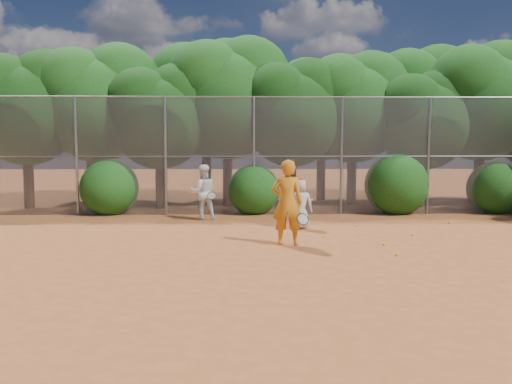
{
  "coord_description": "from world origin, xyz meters",
  "views": [
    {
      "loc": [
        -1.29,
        -11.01,
        2.34
      ],
      "look_at": [
        -1.0,
        2.5,
        1.1
      ],
      "focal_mm": 35.0,
      "sensor_mm": 36.0,
      "label": 1
    }
  ],
  "objects": [
    {
      "name": "ball_4",
      "position": [
        0.72,
        1.62,
        0.03
      ],
      "size": [
        0.07,
        0.07,
        0.07
      ],
      "primitive_type": "sphere",
      "color": "#C0D326",
      "rests_on": "ground"
    },
    {
      "name": "tree_6",
      "position": [
        5.55,
        8.03,
        3.47
      ],
      "size": [
        3.86,
        3.36,
        5.29
      ],
      "color": "black",
      "rests_on": "ground"
    },
    {
      "name": "bush_2",
      "position": [
        4.0,
        6.3,
        1.1
      ],
      "size": [
        2.2,
        2.2,
        2.2
      ],
      "primitive_type": "sphere",
      "color": "#144912",
      "rests_on": "ground"
    },
    {
      "name": "bush_3",
      "position": [
        7.5,
        6.3,
        0.95
      ],
      "size": [
        1.9,
        1.9,
        1.9
      ],
      "primitive_type": "sphere",
      "color": "#144912",
      "rests_on": "ground"
    },
    {
      "name": "ball_3",
      "position": [
        3.07,
        1.78,
        0.03
      ],
      "size": [
        0.07,
        0.07,
        0.07
      ],
      "primitive_type": "sphere",
      "color": "#C0D326",
      "rests_on": "ground"
    },
    {
      "name": "player_yellow",
      "position": [
        -0.3,
        0.67,
        1.01
      ],
      "size": [
        0.91,
        0.6,
        2.03
      ],
      "rotation": [
        0.0,
        0.0,
        3.06
      ],
      "color": "orange",
      "rests_on": "ground"
    },
    {
      "name": "tree_5",
      "position": [
        3.06,
        9.04,
        4.05
      ],
      "size": [
        4.51,
        3.92,
        6.17
      ],
      "color": "black",
      "rests_on": "ground"
    },
    {
      "name": "tree_1",
      "position": [
        -6.94,
        8.54,
        4.16
      ],
      "size": [
        4.64,
        4.03,
        6.35
      ],
      "color": "black",
      "rests_on": "ground"
    },
    {
      "name": "fence_back",
      "position": [
        -0.12,
        6.0,
        2.05
      ],
      "size": [
        20.05,
        0.09,
        4.03
      ],
      "color": "gray",
      "rests_on": "ground"
    },
    {
      "name": "ball_5",
      "position": [
        4.88,
        3.84,
        0.03
      ],
      "size": [
        0.07,
        0.07,
        0.07
      ],
      "primitive_type": "sphere",
      "color": "#C0D326",
      "rests_on": "ground"
    },
    {
      "name": "tree_10",
      "position": [
        -2.93,
        11.05,
        4.63
      ],
      "size": [
        5.15,
        4.48,
        7.06
      ],
      "color": "black",
      "rests_on": "ground"
    },
    {
      "name": "ball_0",
      "position": [
        1.99,
        0.58,
        0.03
      ],
      "size": [
        0.07,
        0.07,
        0.07
      ],
      "primitive_type": "sphere",
      "color": "#C0D326",
      "rests_on": "ground"
    },
    {
      "name": "tree_11",
      "position": [
        2.06,
        10.64,
        4.16
      ],
      "size": [
        4.64,
        4.03,
        6.35
      ],
      "color": "black",
      "rests_on": "ground"
    },
    {
      "name": "tree_0",
      "position": [
        -9.44,
        8.04,
        3.93
      ],
      "size": [
        4.38,
        3.81,
        6.0
      ],
      "color": "black",
      "rests_on": "ground"
    },
    {
      "name": "ball_1",
      "position": [
        1.95,
        3.31,
        0.03
      ],
      "size": [
        0.07,
        0.07,
        0.07
      ],
      "primitive_type": "sphere",
      "color": "#C0D326",
      "rests_on": "ground"
    },
    {
      "name": "player_white",
      "position": [
        -2.65,
        4.83,
        0.88
      ],
      "size": [
        1.0,
        0.86,
        1.76
      ],
      "rotation": [
        0.0,
        0.0,
        3.39
      ],
      "color": "white",
      "rests_on": "ground"
    },
    {
      "name": "tree_7",
      "position": [
        8.06,
        8.64,
        4.28
      ],
      "size": [
        4.77,
        4.14,
        6.53
      ],
      "color": "black",
      "rests_on": "ground"
    },
    {
      "name": "bush_1",
      "position": [
        -1.0,
        6.3,
        0.9
      ],
      "size": [
        1.8,
        1.8,
        1.8
      ],
      "primitive_type": "sphere",
      "color": "#144912",
      "rests_on": "ground"
    },
    {
      "name": "ground",
      "position": [
        0.0,
        0.0,
        0.0
      ],
      "size": [
        80.0,
        80.0,
        0.0
      ],
      "primitive_type": "plane",
      "color": "#A25024",
      "rests_on": "ground"
    },
    {
      "name": "tree_9",
      "position": [
        -7.94,
        10.84,
        4.34
      ],
      "size": [
        4.83,
        4.2,
        6.62
      ],
      "color": "black",
      "rests_on": "ground"
    },
    {
      "name": "player_teen",
      "position": [
        0.27,
        3.06,
        0.72
      ],
      "size": [
        0.74,
        0.52,
        1.45
      ],
      "rotation": [
        0.0,
        0.0,
        3.04
      ],
      "color": "silver",
      "rests_on": "ground"
    },
    {
      "name": "tree_2",
      "position": [
        -4.45,
        7.83,
        3.58
      ],
      "size": [
        3.99,
        3.47,
        5.47
      ],
      "color": "black",
      "rests_on": "ground"
    },
    {
      "name": "ball_2",
      "position": [
        1.93,
        -0.61,
        0.03
      ],
      "size": [
        0.07,
        0.07,
        0.07
      ],
      "primitive_type": "sphere",
      "color": "#C0D326",
      "rests_on": "ground"
    },
    {
      "name": "tree_12",
      "position": [
        6.56,
        11.24,
        4.51
      ],
      "size": [
        5.02,
        4.37,
        6.88
      ],
      "color": "black",
      "rests_on": "ground"
    },
    {
      "name": "tree_3",
      "position": [
        -1.94,
        8.84,
        4.4
      ],
      "size": [
        4.89,
        4.26,
        6.7
      ],
      "color": "black",
      "rests_on": "ground"
    },
    {
      "name": "bush_0",
      "position": [
        -6.0,
        6.3,
        1.0
      ],
      "size": [
        2.0,
        2.0,
        2.0
      ],
      "primitive_type": "sphere",
      "color": "#144912",
      "rests_on": "ground"
    },
    {
      "name": "tree_4",
      "position": [
        0.55,
        8.24,
        3.76
      ],
      "size": [
        4.19,
        3.64,
        5.73
      ],
      "color": "black",
      "rests_on": "ground"
    }
  ]
}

